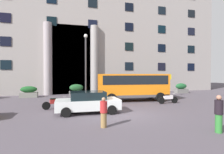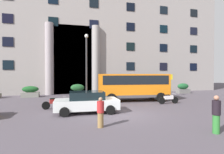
# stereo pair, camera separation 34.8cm
# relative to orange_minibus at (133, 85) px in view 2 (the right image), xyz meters

# --- Properties ---
(ground_plane) EXTENTS (80.00, 64.00, 0.12)m
(ground_plane) POSITION_rel_orange_minibus_xyz_m (-2.81, -5.50, -1.66)
(ground_plane) COLOR #4D464E
(office_building_facade) EXTENTS (39.38, 9.76, 17.05)m
(office_building_facade) POSITION_rel_orange_minibus_xyz_m (-2.83, 11.97, 6.92)
(office_building_facade) COLOR gray
(office_building_facade) RESTS_ON ground_plane
(orange_minibus) EXTENTS (6.94, 3.26, 2.66)m
(orange_minibus) POSITION_rel_orange_minibus_xyz_m (0.00, 0.00, 0.00)
(orange_minibus) COLOR orange
(orange_minibus) RESTS_ON ground_plane
(bus_stop_sign) EXTENTS (0.44, 0.08, 2.61)m
(bus_stop_sign) POSITION_rel_orange_minibus_xyz_m (5.33, 1.77, 0.02)
(bus_stop_sign) COLOR #949A1E
(bus_stop_sign) RESTS_ON ground_plane
(hedge_planter_entrance_left) EXTENTS (1.73, 0.89, 1.36)m
(hedge_planter_entrance_left) POSITION_rel_orange_minibus_xyz_m (9.10, 4.70, -0.94)
(hedge_planter_entrance_left) COLOR slate
(hedge_planter_entrance_left) RESTS_ON ground_plane
(hedge_planter_east) EXTENTS (1.70, 0.75, 1.42)m
(hedge_planter_east) POSITION_rel_orange_minibus_xyz_m (-5.16, 5.22, -0.91)
(hedge_planter_east) COLOR slate
(hedge_planter_east) RESTS_ON ground_plane
(hedge_planter_far_east) EXTENTS (2.12, 0.81, 1.45)m
(hedge_planter_far_east) POSITION_rel_orange_minibus_xyz_m (5.12, 4.76, -0.90)
(hedge_planter_far_east) COLOR gray
(hedge_planter_far_east) RESTS_ON ground_plane
(hedge_planter_entrance_right) EXTENTS (1.87, 0.88, 1.27)m
(hedge_planter_entrance_right) POSITION_rel_orange_minibus_xyz_m (-10.46, 5.36, -0.98)
(hedge_planter_entrance_right) COLOR slate
(hedge_planter_entrance_right) RESTS_ON ground_plane
(parked_hatchback_near) EXTENTS (4.33, 2.15, 1.47)m
(parked_hatchback_near) POSITION_rel_orange_minibus_xyz_m (-5.08, -4.36, -0.85)
(parked_hatchback_near) COLOR silver
(parked_hatchback_near) RESTS_ON ground_plane
(motorcycle_near_kerb) EXTENTS (1.93, 0.55, 0.89)m
(motorcycle_near_kerb) POSITION_rel_orange_minibus_xyz_m (2.36, -2.51, -1.14)
(motorcycle_near_kerb) COLOR black
(motorcycle_near_kerb) RESTS_ON ground_plane
(scooter_by_planter) EXTENTS (2.04, 0.75, 0.89)m
(scooter_by_planter) POSITION_rel_orange_minibus_xyz_m (-7.26, -2.35, -1.14)
(scooter_by_planter) COLOR black
(scooter_by_planter) RESTS_ON ground_plane
(pedestrian_man_crossing) EXTENTS (0.36, 0.36, 1.52)m
(pedestrian_man_crossing) POSITION_rel_orange_minibus_xyz_m (-4.77, -7.94, -0.84)
(pedestrian_man_crossing) COLOR olive
(pedestrian_man_crossing) RESTS_ON ground_plane
(pedestrian_child_trailing) EXTENTS (0.36, 0.36, 1.72)m
(pedestrian_child_trailing) POSITION_rel_orange_minibus_xyz_m (0.12, -10.11, -0.73)
(pedestrian_child_trailing) COLOR #2C742F
(pedestrian_child_trailing) RESTS_ON ground_plane
(lamppost_plaza_centre) EXTENTS (0.40, 0.40, 6.93)m
(lamppost_plaza_centre) POSITION_rel_orange_minibus_xyz_m (-4.34, 2.63, 2.48)
(lamppost_plaza_centre) COLOR #323132
(lamppost_plaza_centre) RESTS_ON ground_plane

